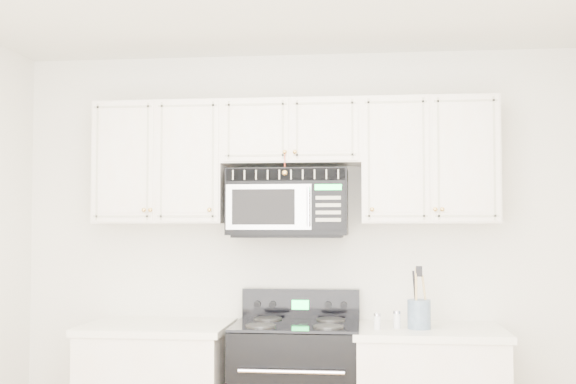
# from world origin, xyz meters

# --- Properties ---
(room) EXTENTS (3.51, 3.51, 2.61)m
(room) POSITION_xyz_m (0.00, 0.00, 1.30)
(room) COLOR brown
(room) RESTS_ON ground
(upper_cabinets) EXTENTS (2.44, 0.37, 0.75)m
(upper_cabinets) POSITION_xyz_m (-0.00, 1.58, 1.93)
(upper_cabinets) COLOR white
(upper_cabinets) RESTS_ON ground
(microwave) EXTENTS (0.72, 0.41, 0.40)m
(microwave) POSITION_xyz_m (-0.03, 1.56, 1.65)
(microwave) COLOR black
(microwave) RESTS_ON ground
(utensil_crock) EXTENTS (0.13, 0.13, 0.35)m
(utensil_crock) POSITION_xyz_m (0.74, 1.38, 1.01)
(utensil_crock) COLOR slate
(utensil_crock) RESTS_ON base_cabinet_right
(shaker_salt) EXTENTS (0.04, 0.04, 0.09)m
(shaker_salt) POSITION_xyz_m (0.50, 1.33, 0.97)
(shaker_salt) COLOR silver
(shaker_salt) RESTS_ON base_cabinet_right
(shaker_pepper) EXTENTS (0.04, 0.04, 0.10)m
(shaker_pepper) POSITION_xyz_m (0.62, 1.38, 0.97)
(shaker_pepper) COLOR silver
(shaker_pepper) RESTS_ON base_cabinet_right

